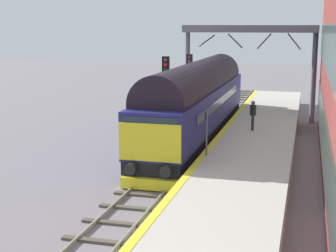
{
  "coord_description": "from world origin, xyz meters",
  "views": [
    {
      "loc": [
        6.1,
        -24.76,
        6.74
      ],
      "look_at": [
        0.2,
        -2.55,
        2.32
      ],
      "focal_mm": 56.34,
      "sensor_mm": 36.0,
      "label": 1
    }
  ],
  "objects_px": {
    "diesel_locomotive": "(197,100)",
    "signal_post_far": "(189,78)",
    "platform_number_sign": "(206,126)",
    "waiting_passenger": "(253,113)",
    "signal_post_mid": "(166,87)"
  },
  "relations": [
    {
      "from": "diesel_locomotive",
      "to": "waiting_passenger",
      "type": "distance_m",
      "value": 3.37
    },
    {
      "from": "diesel_locomotive",
      "to": "signal_post_far",
      "type": "distance_m",
      "value": 6.78
    },
    {
      "from": "signal_post_mid",
      "to": "waiting_passenger",
      "type": "distance_m",
      "value": 5.35
    },
    {
      "from": "signal_post_mid",
      "to": "signal_post_far",
      "type": "relative_size",
      "value": 1.04
    },
    {
      "from": "signal_post_mid",
      "to": "signal_post_far",
      "type": "height_order",
      "value": "signal_post_mid"
    },
    {
      "from": "diesel_locomotive",
      "to": "signal_post_far",
      "type": "bearing_deg",
      "value": 106.2
    },
    {
      "from": "diesel_locomotive",
      "to": "platform_number_sign",
      "type": "distance_m",
      "value": 7.13
    },
    {
      "from": "diesel_locomotive",
      "to": "signal_post_far",
      "type": "xyz_separation_m",
      "value": [
        -1.88,
        6.49,
        0.6
      ]
    },
    {
      "from": "waiting_passenger",
      "to": "signal_post_far",
      "type": "bearing_deg",
      "value": 25.24
    },
    {
      "from": "signal_post_far",
      "to": "waiting_passenger",
      "type": "bearing_deg",
      "value": -53.77
    },
    {
      "from": "diesel_locomotive",
      "to": "waiting_passenger",
      "type": "bearing_deg",
      "value": -9.76
    },
    {
      "from": "platform_number_sign",
      "to": "waiting_passenger",
      "type": "height_order",
      "value": "platform_number_sign"
    },
    {
      "from": "signal_post_mid",
      "to": "waiting_passenger",
      "type": "relative_size",
      "value": 3.02
    },
    {
      "from": "signal_post_mid",
      "to": "waiting_passenger",
      "type": "bearing_deg",
      "value": -8.35
    },
    {
      "from": "diesel_locomotive",
      "to": "platform_number_sign",
      "type": "height_order",
      "value": "diesel_locomotive"
    }
  ]
}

